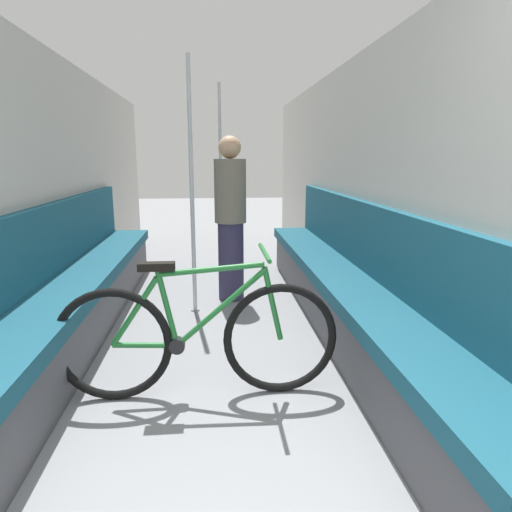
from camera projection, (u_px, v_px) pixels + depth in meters
name	position (u px, v px, depth m)	size (l,w,h in m)	color
wall_left	(34.00, 193.00, 3.36)	(0.10, 8.98, 2.21)	beige
wall_right	(375.00, 191.00, 3.60)	(0.10, 8.98, 2.21)	beige
bench_seat_row_left	(69.00, 302.00, 3.33)	(0.46, 4.68, 1.03)	#4C4C51
bench_seat_row_right	(348.00, 294.00, 3.53)	(0.46, 4.68, 1.03)	#4C4C51
bicycle	(198.00, 338.00, 2.60)	(1.62, 0.46, 0.86)	black
grab_pole_near	(221.00, 183.00, 5.37)	(0.08, 0.08, 2.19)	gray
grab_pole_far	(192.00, 193.00, 3.93)	(0.08, 0.08, 2.19)	gray
passenger_standing	(231.00, 218.00, 4.34)	(0.30, 0.30, 1.56)	#332D4C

